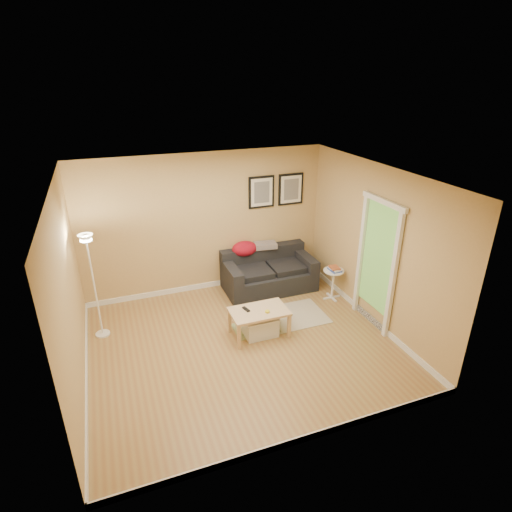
# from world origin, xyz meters

# --- Properties ---
(floor) EXTENTS (4.50, 4.50, 0.00)m
(floor) POSITION_xyz_m (0.00, 0.00, 0.00)
(floor) COLOR #9D7C43
(floor) RESTS_ON ground
(ceiling) EXTENTS (4.50, 4.50, 0.00)m
(ceiling) POSITION_xyz_m (0.00, 0.00, 2.60)
(ceiling) COLOR white
(ceiling) RESTS_ON wall_back
(wall_back) EXTENTS (4.50, 0.00, 4.50)m
(wall_back) POSITION_xyz_m (0.00, 2.00, 1.30)
(wall_back) COLOR tan
(wall_back) RESTS_ON ground
(wall_front) EXTENTS (4.50, 0.00, 4.50)m
(wall_front) POSITION_xyz_m (0.00, -2.00, 1.30)
(wall_front) COLOR tan
(wall_front) RESTS_ON ground
(wall_left) EXTENTS (0.00, 4.00, 4.00)m
(wall_left) POSITION_xyz_m (-2.25, 0.00, 1.30)
(wall_left) COLOR tan
(wall_left) RESTS_ON ground
(wall_right) EXTENTS (0.00, 4.00, 4.00)m
(wall_right) POSITION_xyz_m (2.25, 0.00, 1.30)
(wall_right) COLOR tan
(wall_right) RESTS_ON ground
(baseboard_back) EXTENTS (4.50, 0.02, 0.10)m
(baseboard_back) POSITION_xyz_m (0.00, 1.99, 0.05)
(baseboard_back) COLOR white
(baseboard_back) RESTS_ON ground
(baseboard_front) EXTENTS (4.50, 0.02, 0.10)m
(baseboard_front) POSITION_xyz_m (0.00, -1.99, 0.05)
(baseboard_front) COLOR white
(baseboard_front) RESTS_ON ground
(baseboard_left) EXTENTS (0.02, 4.00, 0.10)m
(baseboard_left) POSITION_xyz_m (-2.24, 0.00, 0.05)
(baseboard_left) COLOR white
(baseboard_left) RESTS_ON ground
(baseboard_right) EXTENTS (0.02, 4.00, 0.10)m
(baseboard_right) POSITION_xyz_m (2.24, 0.00, 0.05)
(baseboard_right) COLOR white
(baseboard_right) RESTS_ON ground
(sofa) EXTENTS (1.70, 0.90, 0.75)m
(sofa) POSITION_xyz_m (1.07, 1.53, 0.38)
(sofa) COLOR black
(sofa) RESTS_ON ground
(red_throw) EXTENTS (0.48, 0.36, 0.28)m
(red_throw) POSITION_xyz_m (0.69, 1.84, 0.77)
(red_throw) COLOR #A80F2E
(red_throw) RESTS_ON sofa
(plaid_throw) EXTENTS (0.45, 0.32, 0.10)m
(plaid_throw) POSITION_xyz_m (1.12, 1.84, 0.78)
(plaid_throw) COLOR tan
(plaid_throw) RESTS_ON sofa
(framed_print_left) EXTENTS (0.50, 0.04, 0.60)m
(framed_print_left) POSITION_xyz_m (1.08, 1.98, 1.80)
(framed_print_left) COLOR black
(framed_print_left) RESTS_ON wall_back
(framed_print_right) EXTENTS (0.50, 0.04, 0.60)m
(framed_print_right) POSITION_xyz_m (1.68, 1.98, 1.80)
(framed_print_right) COLOR black
(framed_print_right) RESTS_ON wall_back
(area_rug) EXTENTS (1.25, 0.85, 0.01)m
(area_rug) POSITION_xyz_m (1.00, 0.45, 0.01)
(area_rug) COLOR #B9A993
(area_rug) RESTS_ON ground
(green_runner) EXTENTS (0.70, 0.50, 0.01)m
(green_runner) POSITION_xyz_m (0.35, 0.33, 0.01)
(green_runner) COLOR #668C4C
(green_runner) RESTS_ON ground
(coffee_table) EXTENTS (0.97, 0.69, 0.45)m
(coffee_table) POSITION_xyz_m (0.34, 0.15, 0.22)
(coffee_table) COLOR #D9B184
(coffee_table) RESTS_ON ground
(remote_control) EXTENTS (0.09, 0.17, 0.02)m
(remote_control) POSITION_xyz_m (0.15, 0.24, 0.46)
(remote_control) COLOR black
(remote_control) RESTS_ON coffee_table
(tape_roll) EXTENTS (0.07, 0.07, 0.03)m
(tape_roll) POSITION_xyz_m (0.44, 0.05, 0.46)
(tape_roll) COLOR yellow
(tape_roll) RESTS_ON coffee_table
(storage_bin) EXTENTS (0.53, 0.39, 0.33)m
(storage_bin) POSITION_xyz_m (0.36, 0.15, 0.16)
(storage_bin) COLOR white
(storage_bin) RESTS_ON ground
(side_table) EXTENTS (0.37, 0.37, 0.57)m
(side_table) POSITION_xyz_m (2.02, 0.77, 0.29)
(side_table) COLOR white
(side_table) RESTS_ON ground
(book_stack) EXTENTS (0.20, 0.25, 0.07)m
(book_stack) POSITION_xyz_m (2.03, 0.75, 0.61)
(book_stack) COLOR #3650A3
(book_stack) RESTS_ON side_table
(floor_lamp) EXTENTS (0.22, 0.22, 1.72)m
(floor_lamp) POSITION_xyz_m (-2.00, 1.03, 0.81)
(floor_lamp) COLOR white
(floor_lamp) RESTS_ON ground
(doorway) EXTENTS (0.12, 1.01, 2.13)m
(doorway) POSITION_xyz_m (2.20, -0.15, 1.02)
(doorway) COLOR white
(doorway) RESTS_ON ground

